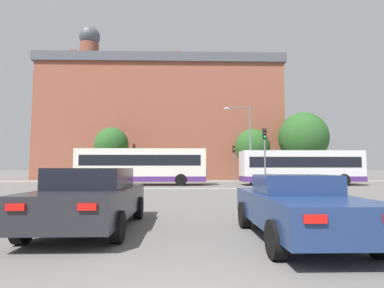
% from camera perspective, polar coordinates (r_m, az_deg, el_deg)
% --- Properties ---
extents(stop_line_strip, '(9.38, 0.30, 0.01)m').
position_cam_1_polar(stop_line_strip, '(22.00, -1.61, -8.48)').
color(stop_line_strip, silver).
rests_on(stop_line_strip, ground_plane).
extents(far_pavement, '(70.42, 2.50, 0.01)m').
position_cam_1_polar(far_pavement, '(34.68, -1.53, -7.06)').
color(far_pavement, gray).
rests_on(far_pavement, ground_plane).
extents(brick_civic_building, '(33.39, 15.70, 23.70)m').
position_cam_1_polar(brick_civic_building, '(46.51, -5.55, 4.07)').
color(brick_civic_building, brown).
rests_on(brick_civic_building, ground_plane).
extents(car_saloon_left, '(2.11, 4.67, 1.48)m').
position_cam_1_polar(car_saloon_left, '(7.86, -18.46, -9.64)').
color(car_saloon_left, '#232328').
rests_on(car_saloon_left, ground_plane).
extents(car_roadster_right, '(1.96, 4.27, 1.34)m').
position_cam_1_polar(car_roadster_right, '(6.76, 19.48, -11.20)').
color(car_roadster_right, navy).
rests_on(car_roadster_right, ground_plane).
extents(bus_crossing_lead, '(11.11, 2.77, 3.15)m').
position_cam_1_polar(bus_crossing_lead, '(26.72, -9.50, -4.11)').
color(bus_crossing_lead, silver).
rests_on(bus_crossing_lead, ground_plane).
extents(bus_crossing_trailing, '(10.37, 2.77, 2.99)m').
position_cam_1_polar(bus_crossing_trailing, '(28.09, 19.88, -4.11)').
color(bus_crossing_trailing, silver).
rests_on(bus_crossing_trailing, ground_plane).
extents(traffic_light_far_right, '(0.26, 0.31, 4.06)m').
position_cam_1_polar(traffic_light_far_right, '(34.43, 7.96, -2.50)').
color(traffic_light_far_right, slate).
rests_on(traffic_light_far_right, ground_plane).
extents(traffic_light_near_right, '(0.26, 0.31, 4.52)m').
position_cam_1_polar(traffic_light_near_right, '(23.49, 13.71, -0.74)').
color(traffic_light_near_right, slate).
rests_on(traffic_light_near_right, ground_plane).
extents(traffic_light_far_left, '(0.26, 0.31, 4.19)m').
position_cam_1_polar(traffic_light_far_left, '(34.13, -11.03, -2.30)').
color(traffic_light_far_left, slate).
rests_on(traffic_light_far_left, ground_plane).
extents(street_lamp_junction, '(2.43, 0.36, 7.06)m').
position_cam_1_polar(street_lamp_junction, '(27.12, 10.16, 1.54)').
color(street_lamp_junction, slate).
rests_on(street_lamp_junction, ground_plane).
extents(pedestrian_waiting, '(0.29, 0.43, 1.65)m').
position_cam_1_polar(pedestrian_waiting, '(35.02, 2.60, -5.48)').
color(pedestrian_waiting, black).
rests_on(pedestrian_waiting, ground_plane).
extents(pedestrian_walking_east, '(0.24, 0.41, 1.59)m').
position_cam_1_polar(pedestrian_walking_east, '(35.89, -17.54, -5.30)').
color(pedestrian_walking_east, black).
rests_on(pedestrian_walking_east, ground_plane).
extents(pedestrian_walking_west, '(0.44, 0.44, 1.77)m').
position_cam_1_polar(pedestrian_walking_west, '(34.43, 9.27, -5.30)').
color(pedestrian_walking_west, black).
rests_on(pedestrian_walking_west, ground_plane).
extents(tree_by_building, '(3.93, 3.93, 6.22)m').
position_cam_1_polar(tree_by_building, '(36.04, -15.07, -0.22)').
color(tree_by_building, '#4C3823').
rests_on(tree_by_building, ground_plane).
extents(tree_kerbside, '(5.98, 5.98, 8.38)m').
position_cam_1_polar(tree_kerbside, '(39.41, 20.44, 1.13)').
color(tree_kerbside, '#4C3823').
rests_on(tree_kerbside, ground_plane).
extents(tree_distant, '(4.31, 4.31, 6.40)m').
position_cam_1_polar(tree_distant, '(38.14, 11.44, -0.55)').
color(tree_distant, '#4C3823').
rests_on(tree_distant, ground_plane).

